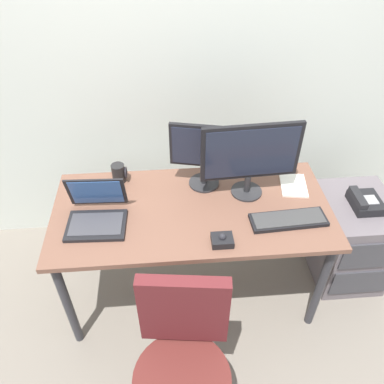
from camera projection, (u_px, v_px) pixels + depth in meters
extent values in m
plane|color=slate|center=(192.00, 288.00, 2.66)|extent=(8.00, 8.00, 0.00)
cube|color=silver|center=(182.00, 44.00, 2.28)|extent=(6.00, 0.10, 2.80)
cube|color=brown|center=(192.00, 210.00, 2.18)|extent=(1.55, 0.73, 0.03)
cylinder|color=#2D2D33|center=(68.00, 305.00, 2.15)|extent=(0.05, 0.05, 0.72)
cylinder|color=#2D2D33|center=(320.00, 287.00, 2.24)|extent=(0.05, 0.05, 0.72)
cylinder|color=#2D2D33|center=(82.00, 225.00, 2.61)|extent=(0.05, 0.05, 0.72)
cylinder|color=#2D2D33|center=(291.00, 213.00, 2.70)|extent=(0.05, 0.05, 0.72)
cube|color=#5E575B|center=(349.00, 238.00, 2.59)|extent=(0.42, 0.52, 0.62)
cube|color=#38383D|center=(373.00, 256.00, 2.30)|extent=(0.38, 0.01, 0.21)
cube|color=#38383D|center=(360.00, 282.00, 2.47)|extent=(0.38, 0.01, 0.21)
cube|color=black|center=(366.00, 203.00, 2.35)|extent=(0.17, 0.20, 0.06)
cube|color=black|center=(358.00, 198.00, 2.32)|extent=(0.05, 0.18, 0.04)
cube|color=gray|center=(371.00, 200.00, 2.33)|extent=(0.07, 0.08, 0.01)
cylinder|color=#55201D|center=(182.00, 381.00, 1.74)|extent=(0.44, 0.44, 0.07)
cube|color=#561D20|center=(184.00, 310.00, 1.71)|extent=(0.40, 0.11, 0.42)
cylinder|color=#262628|center=(246.00, 191.00, 2.27)|extent=(0.18, 0.18, 0.01)
cylinder|color=#262628|center=(247.00, 184.00, 2.23)|extent=(0.04, 0.04, 0.11)
cube|color=black|center=(251.00, 152.00, 2.09)|extent=(0.55, 0.05, 0.34)
cube|color=#1E2333|center=(252.00, 153.00, 2.08)|extent=(0.50, 0.03, 0.30)
cylinder|color=#262628|center=(204.00, 183.00, 2.33)|extent=(0.18, 0.18, 0.01)
cylinder|color=#262628|center=(204.00, 174.00, 2.28)|extent=(0.04, 0.04, 0.13)
cube|color=black|center=(205.00, 146.00, 2.16)|extent=(0.39, 0.11, 0.26)
cube|color=#1E2333|center=(205.00, 148.00, 2.15)|extent=(0.36, 0.09, 0.23)
cube|color=black|center=(288.00, 220.00, 2.08)|extent=(0.42, 0.16, 0.02)
cube|color=#353535|center=(289.00, 218.00, 2.08)|extent=(0.39, 0.14, 0.01)
cube|color=black|center=(96.00, 225.00, 2.06)|extent=(0.32, 0.23, 0.02)
cube|color=#38383D|center=(96.00, 224.00, 2.05)|extent=(0.28, 0.18, 0.00)
cube|color=black|center=(97.00, 192.00, 2.08)|extent=(0.31, 0.08, 0.21)
cube|color=#335999|center=(97.00, 192.00, 2.08)|extent=(0.27, 0.07, 0.19)
cube|color=black|center=(222.00, 240.00, 1.96)|extent=(0.11, 0.09, 0.04)
sphere|color=#232328|center=(222.00, 237.00, 1.95)|extent=(0.04, 0.04, 0.04)
cylinder|color=black|center=(119.00, 173.00, 2.31)|extent=(0.08, 0.08, 0.12)
torus|color=black|center=(126.00, 173.00, 2.31)|extent=(0.01, 0.07, 0.07)
cube|color=white|center=(293.00, 185.00, 2.31)|extent=(0.18, 0.23, 0.01)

